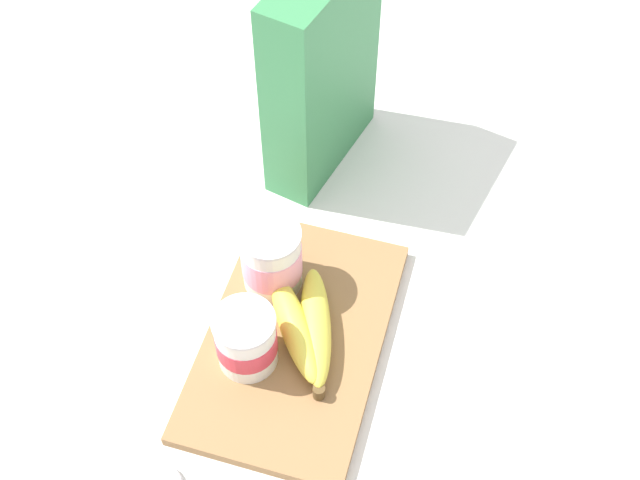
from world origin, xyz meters
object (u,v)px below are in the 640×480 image
yogurt_cup_front (246,340)px  banana_bunch (307,329)px  yogurt_cup_back (271,258)px  cutting_board (295,339)px  cereal_box (321,72)px

yogurt_cup_front → banana_bunch: (0.04, -0.06, -0.02)m
yogurt_cup_back → cutting_board: bearing=-144.2°
cutting_board → yogurt_cup_back: yogurt_cup_back is taller
cutting_board → cereal_box: 0.34m
yogurt_cup_front → yogurt_cup_back: (0.11, 0.01, 0.01)m
cereal_box → yogurt_cup_front: (-0.35, -0.01, -0.09)m
yogurt_cup_front → banana_bunch: yogurt_cup_front is taller
cereal_box → banana_bunch: 0.33m
yogurt_cup_back → banana_bunch: 0.09m
yogurt_cup_front → banana_bunch: 0.08m
cereal_box → yogurt_cup_back: (-0.24, -0.01, -0.08)m
yogurt_cup_back → banana_bunch: (-0.06, -0.06, -0.03)m
cereal_box → yogurt_cup_back: cereal_box is taller
cereal_box → yogurt_cup_back: bearing=-165.4°
cereal_box → banana_bunch: cereal_box is taller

